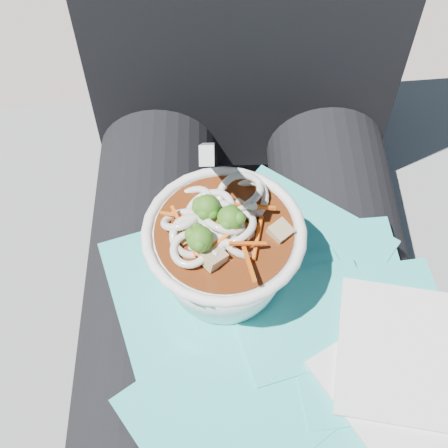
{
  "coord_description": "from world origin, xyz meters",
  "views": [
    {
      "loc": [
        -0.03,
        -0.27,
        1.11
      ],
      "look_at": [
        -0.03,
        0.0,
        0.71
      ],
      "focal_mm": 50.0,
      "sensor_mm": 36.0,
      "label": 1
    }
  ],
  "objects_px": {
    "stone_ledge": "(239,317)",
    "plastic_bag": "(274,322)",
    "lap": "(250,321)",
    "person_body": "(247,233)",
    "udon_bowl": "(223,247)"
  },
  "relations": [
    {
      "from": "lap",
      "to": "person_body",
      "type": "bearing_deg",
      "value": 90.0
    },
    {
      "from": "lap",
      "to": "plastic_bag",
      "type": "distance_m",
      "value": 0.09
    },
    {
      "from": "person_body",
      "to": "udon_bowl",
      "type": "bearing_deg",
      "value": -107.09
    },
    {
      "from": "plastic_bag",
      "to": "udon_bowl",
      "type": "xyz_separation_m",
      "value": [
        -0.04,
        0.04,
        0.06
      ]
    },
    {
      "from": "stone_ledge",
      "to": "plastic_bag",
      "type": "height_order",
      "value": "plastic_bag"
    },
    {
      "from": "stone_ledge",
      "to": "person_body",
      "type": "distance_m",
      "value": 0.33
    },
    {
      "from": "stone_ledge",
      "to": "person_body",
      "type": "relative_size",
      "value": 0.99
    },
    {
      "from": "stone_ledge",
      "to": "lap",
      "type": "distance_m",
      "value": 0.34
    },
    {
      "from": "udon_bowl",
      "to": "lap",
      "type": "bearing_deg",
      "value": -8.0
    },
    {
      "from": "stone_ledge",
      "to": "udon_bowl",
      "type": "xyz_separation_m",
      "value": [
        -0.03,
        -0.15,
        0.44
      ]
    },
    {
      "from": "plastic_bag",
      "to": "udon_bowl",
      "type": "relative_size",
      "value": 1.94
    },
    {
      "from": "stone_ledge",
      "to": "plastic_bag",
      "type": "bearing_deg",
      "value": -84.85
    },
    {
      "from": "lap",
      "to": "person_body",
      "type": "distance_m",
      "value": 0.1
    },
    {
      "from": "lap",
      "to": "plastic_bag",
      "type": "xyz_separation_m",
      "value": [
        0.02,
        -0.04,
        0.08
      ]
    },
    {
      "from": "person_body",
      "to": "plastic_bag",
      "type": "height_order",
      "value": "person_body"
    }
  ]
}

